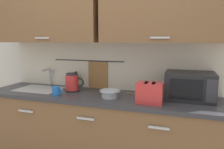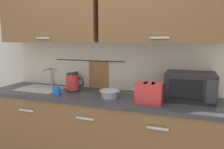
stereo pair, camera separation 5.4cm
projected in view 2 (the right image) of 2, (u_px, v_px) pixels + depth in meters
The scene contains 10 objects.
counter_unit at pixel (97, 133), 2.39m from camera, with size 2.53×0.64×0.90m.
back_wall_assembly at pixel (105, 36), 2.43m from camera, with size 3.70×0.41×2.50m.
sink_faucet at pixel (50, 74), 2.75m from camera, with size 0.09×0.17×0.22m.
microwave at pixel (190, 86), 2.08m from camera, with size 0.46×0.35×0.27m.
electric_kettle at pixel (73, 82), 2.44m from camera, with size 0.23×0.16×0.21m.
dish_soap_bottle at pixel (77, 80), 2.65m from camera, with size 0.06×0.06×0.20m.
mug_near_sink at pixel (57, 91), 2.27m from camera, with size 0.12×0.08×0.09m.
mixing_bowl at pixel (110, 93), 2.18m from camera, with size 0.21×0.21×0.08m.
toaster at pixel (149, 93), 1.98m from camera, with size 0.26×0.17×0.19m.
wooden_spoon at pixel (141, 95), 2.26m from camera, with size 0.27×0.11×0.01m.
Camera 2 is at (0.91, -1.76, 1.48)m, focal length 34.49 mm.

